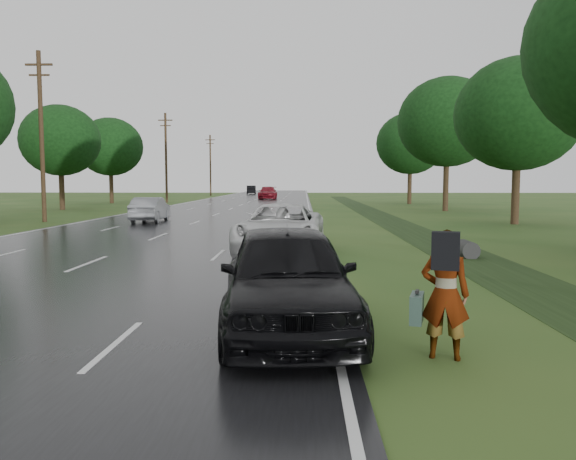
# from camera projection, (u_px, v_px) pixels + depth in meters

# --- Properties ---
(road) EXTENTS (14.00, 180.00, 0.04)m
(road) POSITION_uv_depth(u_px,v_px,m) (238.00, 207.00, 53.13)
(road) COLOR black
(road) RESTS_ON ground
(edge_stripe_east) EXTENTS (0.12, 180.00, 0.01)m
(edge_stripe_east) POSITION_uv_depth(u_px,v_px,m) (309.00, 206.00, 52.94)
(edge_stripe_east) COLOR silver
(edge_stripe_east) RESTS_ON road
(edge_stripe_west) EXTENTS (0.12, 180.00, 0.01)m
(edge_stripe_west) POSITION_uv_depth(u_px,v_px,m) (167.00, 206.00, 53.31)
(edge_stripe_west) COLOR silver
(edge_stripe_west) RESTS_ON road
(center_line) EXTENTS (0.12, 180.00, 0.01)m
(center_line) POSITION_uv_depth(u_px,v_px,m) (238.00, 206.00, 53.13)
(center_line) COLOR silver
(center_line) RESTS_ON road
(drainage_ditch) EXTENTS (2.20, 120.00, 0.56)m
(drainage_ditch) POSITION_uv_depth(u_px,v_px,m) (414.00, 232.00, 26.62)
(drainage_ditch) COLOR black
(drainage_ditch) RESTS_ON ground
(utility_pole_mid) EXTENTS (1.60, 0.26, 10.00)m
(utility_pole_mid) POSITION_uv_depth(u_px,v_px,m) (41.00, 134.00, 33.02)
(utility_pole_mid) COLOR #322414
(utility_pole_mid) RESTS_ON ground
(utility_pole_far) EXTENTS (1.60, 0.26, 10.00)m
(utility_pole_far) POSITION_uv_depth(u_px,v_px,m) (166.00, 156.00, 62.89)
(utility_pole_far) COLOR #322414
(utility_pole_far) RESTS_ON ground
(utility_pole_distant) EXTENTS (1.60, 0.26, 10.00)m
(utility_pole_distant) POSITION_uv_depth(u_px,v_px,m) (210.00, 164.00, 92.77)
(utility_pole_distant) COLOR #322414
(utility_pole_distant) RESTS_ON ground
(tree_east_c) EXTENTS (7.00, 7.00, 9.29)m
(tree_east_c) POSITION_uv_depth(u_px,v_px,m) (518.00, 114.00, 31.18)
(tree_east_c) COLOR #322414
(tree_east_c) RESTS_ON ground
(tree_east_d) EXTENTS (8.00, 8.00, 10.76)m
(tree_east_d) POSITION_uv_depth(u_px,v_px,m) (447.00, 122.00, 45.04)
(tree_east_d) COLOR #322414
(tree_east_d) RESTS_ON ground
(tree_east_f) EXTENTS (7.20, 7.20, 9.62)m
(tree_east_f) POSITION_uv_depth(u_px,v_px,m) (410.00, 144.00, 59.06)
(tree_east_f) COLOR #322414
(tree_east_f) RESTS_ON ground
(tree_west_d) EXTENTS (6.60, 6.60, 8.80)m
(tree_west_d) POSITION_uv_depth(u_px,v_px,m) (60.00, 140.00, 47.04)
(tree_west_d) COLOR #322414
(tree_west_d) RESTS_ON ground
(tree_west_f) EXTENTS (7.00, 7.00, 9.29)m
(tree_west_f) POSITION_uv_depth(u_px,v_px,m) (110.00, 147.00, 60.98)
(tree_west_f) COLOR #322414
(tree_west_f) RESTS_ON ground
(pedestrian) EXTENTS (0.86, 0.86, 1.78)m
(pedestrian) POSITION_uv_depth(u_px,v_px,m) (443.00, 292.00, 7.63)
(pedestrian) COLOR #A5998C
(pedestrian) RESTS_ON ground
(white_pickup) EXTENTS (3.09, 6.02, 1.63)m
(white_pickup) POSITION_uv_depth(u_px,v_px,m) (281.00, 228.00, 18.84)
(white_pickup) COLOR silver
(white_pickup) RESTS_ON road
(dark_sedan) EXTENTS (2.48, 5.21, 1.72)m
(dark_sedan) POSITION_uv_depth(u_px,v_px,m) (287.00, 277.00, 8.96)
(dark_sedan) COLOR black
(dark_sedan) RESTS_ON road
(silver_sedan) EXTENTS (1.72, 4.46, 1.45)m
(silver_sedan) POSITION_uv_depth(u_px,v_px,m) (150.00, 210.00, 32.90)
(silver_sedan) COLOR #929499
(silver_sedan) RESTS_ON road
(far_car_red) EXTENTS (2.36, 5.71, 1.65)m
(far_car_red) POSITION_uv_depth(u_px,v_px,m) (268.00, 193.00, 74.38)
(far_car_red) COLOR maroon
(far_car_red) RESTS_ON road
(far_car_dark) EXTENTS (2.13, 4.89, 1.56)m
(far_car_dark) POSITION_uv_depth(u_px,v_px,m) (251.00, 190.00, 103.43)
(far_car_dark) COLOR black
(far_car_dark) RESTS_ON road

